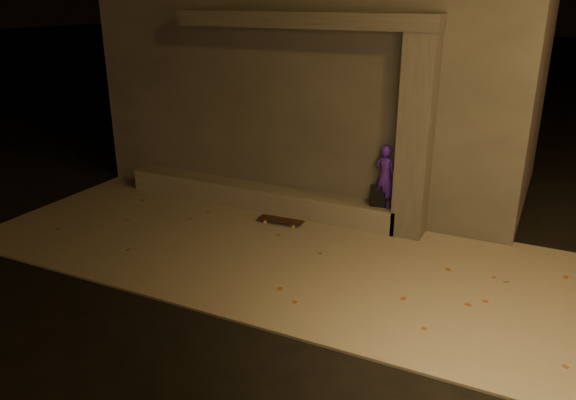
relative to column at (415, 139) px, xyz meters
The scene contains 9 objects.
ground 4.51m from the column, 114.39° to the right, with size 120.00×120.00×0.00m, color black.
sidewalk 3.04m from the column, 134.17° to the right, with size 11.00×4.40×0.04m, color slate.
building 3.92m from the column, 134.55° to the left, with size 9.00×5.10×5.22m.
ledge 3.57m from the column, behind, with size 6.00×0.55×0.45m, color #58554F.
column is the anchor object (origin of this frame).
canopy 2.93m from the column, behind, with size 5.00×0.70×0.28m, color #393734.
skateboarder 0.91m from the column, behind, with size 0.43×0.28×1.18m, color #361798.
backpack 1.35m from the column, behind, with size 0.32×0.23×0.42m.
skateboard 2.95m from the column, 164.29° to the right, with size 0.90×0.27×0.10m.
Camera 1 is at (3.91, -5.81, 4.23)m, focal length 35.00 mm.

